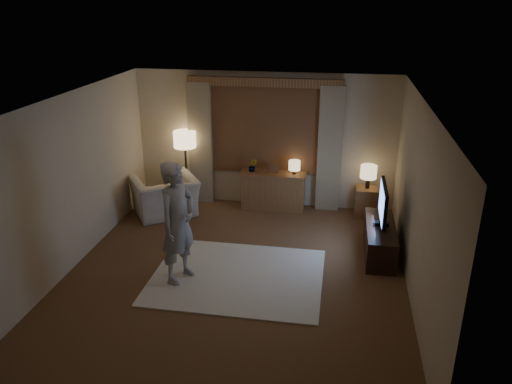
% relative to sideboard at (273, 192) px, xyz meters
% --- Properties ---
extents(room, '(5.04, 5.54, 2.64)m').
position_rel_sideboard_xyz_m(room, '(-0.21, -2.00, 0.98)').
color(room, brown).
rests_on(room, ground).
extents(rug, '(2.50, 2.00, 0.02)m').
position_rel_sideboard_xyz_m(rug, '(-0.16, -2.63, -0.34)').
color(rug, beige).
rests_on(rug, floor).
extents(sideboard, '(1.20, 0.40, 0.70)m').
position_rel_sideboard_xyz_m(sideboard, '(0.00, 0.00, 0.00)').
color(sideboard, brown).
rests_on(sideboard, floor).
extents(picture_frame, '(0.16, 0.02, 0.20)m').
position_rel_sideboard_xyz_m(picture_frame, '(0.00, 0.00, 0.45)').
color(picture_frame, brown).
rests_on(picture_frame, sideboard).
extents(plant, '(0.17, 0.13, 0.30)m').
position_rel_sideboard_xyz_m(plant, '(-0.40, 0.00, 0.50)').
color(plant, '#999999').
rests_on(plant, sideboard).
extents(table_lamp_sideboard, '(0.22, 0.22, 0.30)m').
position_rel_sideboard_xyz_m(table_lamp_sideboard, '(0.40, 0.00, 0.55)').
color(table_lamp_sideboard, black).
rests_on(table_lamp_sideboard, sideboard).
extents(floor_lamp, '(0.43, 0.43, 1.48)m').
position_rel_sideboard_xyz_m(floor_lamp, '(-1.73, 0.00, 0.89)').
color(floor_lamp, black).
rests_on(floor_lamp, floor).
extents(armchair, '(1.48, 1.45, 0.73)m').
position_rel_sideboard_xyz_m(armchair, '(-1.97, -0.62, 0.01)').
color(armchair, beige).
rests_on(armchair, floor).
extents(side_table, '(0.40, 0.40, 0.56)m').
position_rel_sideboard_xyz_m(side_table, '(1.77, -0.05, -0.07)').
color(side_table, brown).
rests_on(side_table, floor).
extents(table_lamp_side, '(0.30, 0.30, 0.44)m').
position_rel_sideboard_xyz_m(table_lamp_side, '(1.77, -0.05, 0.52)').
color(table_lamp_side, black).
rests_on(table_lamp_side, side_table).
extents(tv_stand, '(0.45, 1.40, 0.50)m').
position_rel_sideboard_xyz_m(tv_stand, '(1.94, -1.53, -0.10)').
color(tv_stand, black).
rests_on(tv_stand, floor).
extents(tv, '(0.23, 0.94, 0.68)m').
position_rel_sideboard_xyz_m(tv, '(1.94, -1.53, 0.52)').
color(tv, black).
rests_on(tv, tv_stand).
extents(person, '(0.64, 0.77, 1.79)m').
position_rel_sideboard_xyz_m(person, '(-0.97, -2.82, 0.57)').
color(person, '#9E9892').
rests_on(person, rug).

